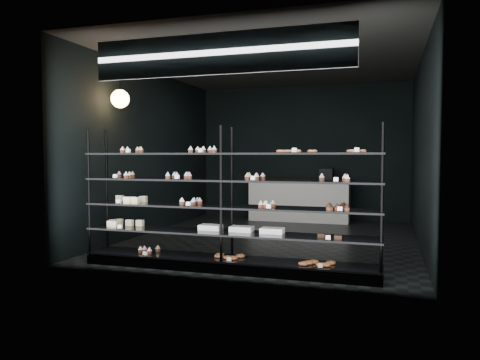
{
  "coord_description": "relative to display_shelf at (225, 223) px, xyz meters",
  "views": [
    {
      "loc": [
        1.96,
        -8.27,
        1.53
      ],
      "look_at": [
        -0.04,
        -1.9,
        1.18
      ],
      "focal_mm": 35.0,
      "sensor_mm": 36.0,
      "label": 1
    }
  ],
  "objects": [
    {
      "name": "service_counter",
      "position": [
        0.12,
        4.95,
        -0.13
      ],
      "size": [
        2.38,
        0.65,
        1.23
      ],
      "color": "silver",
      "rests_on": "room"
    },
    {
      "name": "room",
      "position": [
        0.08,
        2.45,
        0.97
      ],
      "size": [
        5.01,
        6.01,
        3.2
      ],
      "color": "black",
      "rests_on": "ground"
    },
    {
      "name": "display_shelf",
      "position": [
        0.0,
        0.0,
        0.0
      ],
      "size": [
        4.0,
        0.5,
        1.91
      ],
      "color": "black",
      "rests_on": "room"
    },
    {
      "name": "pendant_lamp",
      "position": [
        -2.12,
        0.9,
        1.82
      ],
      "size": [
        0.29,
        0.29,
        0.88
      ],
      "color": "black",
      "rests_on": "room"
    },
    {
      "name": "signage",
      "position": [
        0.08,
        -0.48,
        2.12
      ],
      "size": [
        3.3,
        0.05,
        0.5
      ],
      "color": "#0D1342",
      "rests_on": "room"
    }
  ]
}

